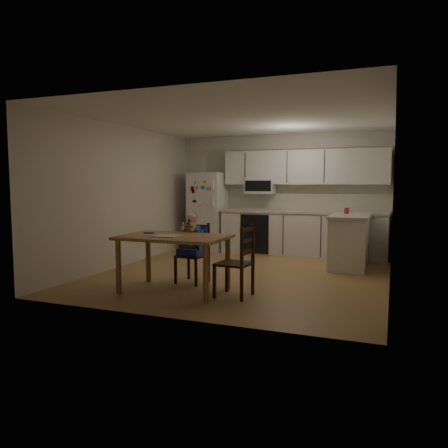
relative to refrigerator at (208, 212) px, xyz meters
name	(u,v)px	position (x,y,z in m)	size (l,w,h in m)	color
room	(252,197)	(1.55, -1.67, 0.40)	(4.52, 5.01, 2.51)	olive
refrigerator	(208,212)	(0.00, 0.00, 0.00)	(0.72, 0.70, 1.70)	silver
kitchen_run	(301,212)	(2.05, 0.09, 0.03)	(3.37, 0.62, 2.15)	silver
kitchen_island	(349,241)	(3.11, -0.94, -0.38)	(0.66, 1.25, 0.93)	silver
red_cup	(346,211)	(3.02, -0.67, 0.13)	(0.09, 0.09, 0.11)	red
dining_table	(174,243)	(1.05, -3.58, -0.18)	(1.44, 0.93, 0.77)	brown
napkin	(167,236)	(1.00, -3.68, -0.07)	(0.33, 0.28, 0.01)	#A9A8AD
toddler_spoon	(148,233)	(0.59, -3.48, -0.07)	(0.02, 0.02, 0.12)	#2430CF
chair_booster	(194,240)	(1.05, -2.97, -0.22)	(0.44, 0.44, 1.05)	black
chair_side	(241,257)	(1.99, -3.54, -0.31)	(0.45, 0.45, 0.95)	black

